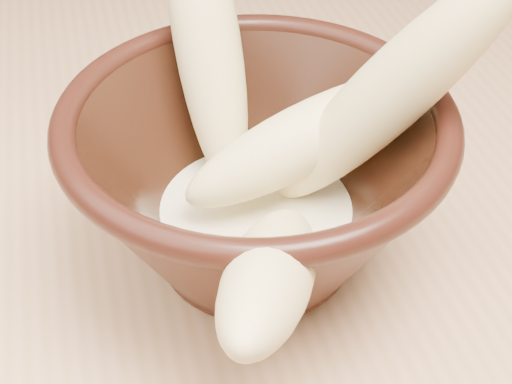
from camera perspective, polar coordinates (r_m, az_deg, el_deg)
table at (r=0.56m, az=3.95°, el=-7.79°), size 1.20×0.80×0.75m
bowl at (r=0.42m, az=0.00°, el=1.08°), size 0.22×0.22×0.12m
milk_puddle at (r=0.44m, az=0.00°, el=-1.93°), size 0.13×0.13×0.02m
banana_upright at (r=0.45m, az=-3.98°, el=12.21°), size 0.05×0.14×0.18m
banana_right at (r=0.39m, az=10.45°, el=7.60°), size 0.15×0.10×0.19m
banana_across at (r=0.42m, az=3.82°, el=4.20°), size 0.16×0.06×0.08m
banana_front at (r=0.34m, az=1.29°, el=-6.27°), size 0.11×0.18×0.13m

